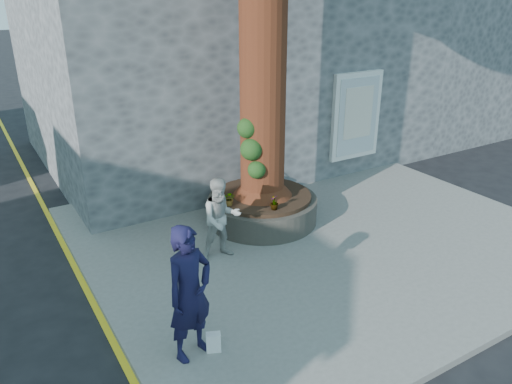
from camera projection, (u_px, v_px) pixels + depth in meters
ground at (284, 279)px, 8.74m from camera, size 120.00×120.00×0.00m
pavement at (317, 233)px, 10.23m from camera, size 9.00×8.00×0.12m
yellow_line at (93, 303)px, 8.07m from camera, size 0.10×30.00×0.01m
stone_shop at (218, 45)px, 14.41m from camera, size 10.30×8.30×6.30m
neighbour_shop at (412, 37)px, 18.30m from camera, size 6.00×8.00×6.00m
planter at (262, 208)px, 10.55m from camera, size 2.30×2.30×0.60m
man at (190, 293)px, 6.45m from camera, size 0.80×0.64×1.92m
woman at (221, 219)px, 8.95m from camera, size 0.82×0.68×1.53m
shopping_bag at (213, 342)px, 6.81m from camera, size 0.23×0.19×0.28m
plant_a at (221, 191)px, 10.14m from camera, size 0.20×0.16×0.34m
plant_b at (251, 170)px, 11.13m from camera, size 0.34×0.34×0.44m
plant_c at (274, 202)px, 9.67m from camera, size 0.23×0.23×0.30m
plant_d at (230, 198)px, 9.85m from camera, size 0.35×0.35×0.29m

